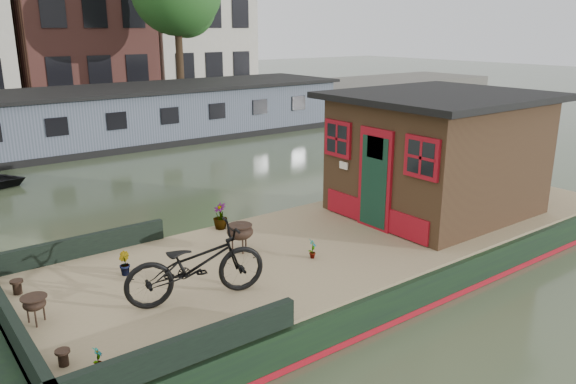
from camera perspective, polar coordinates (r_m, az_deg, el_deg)
ground at (r=10.74m, az=6.89°, el=-7.33°), size 120.00×120.00×0.00m
houseboat_hull at (r=9.82m, az=1.26°, el=-7.81°), size 14.01×4.02×0.60m
houseboat_deck at (r=10.51m, az=7.00°, el=-4.21°), size 11.80×3.80×0.05m
bow_bulwark at (r=8.04m, az=-20.48°, el=-10.29°), size 3.00×4.00×0.35m
cabin at (r=11.74m, az=14.96°, el=3.92°), size 4.00×3.50×2.42m
bicycle at (r=7.87m, az=-9.36°, el=-7.25°), size 2.07×1.08×1.04m
potted_plant_a at (r=9.23m, az=2.50°, el=-5.77°), size 0.21×0.20×0.34m
potted_plant_b at (r=8.99m, az=-16.32°, el=-6.98°), size 0.18×0.22×0.36m
potted_plant_d at (r=10.60m, az=-6.91°, el=-2.44°), size 0.29×0.29×0.49m
potted_plant_e at (r=6.78m, az=-18.76°, el=-15.69°), size 0.15×0.17×0.28m
brazier_front at (r=9.53m, az=-4.88°, el=-4.65°), size 0.56×0.56×0.47m
brazier_rear at (r=7.98m, az=-24.29°, el=-10.87°), size 0.36×0.36×0.37m
bollard_port at (r=8.95m, az=-25.81°, el=-8.68°), size 0.18×0.18×0.21m
bollard_stbd at (r=7.00m, az=-21.88°, el=-15.35°), size 0.17×0.17×0.19m
far_houseboat at (r=22.38m, az=-18.79°, el=6.93°), size 20.40×4.40×2.11m
quay at (r=28.63m, az=-22.94°, el=7.34°), size 60.00×6.00×0.90m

